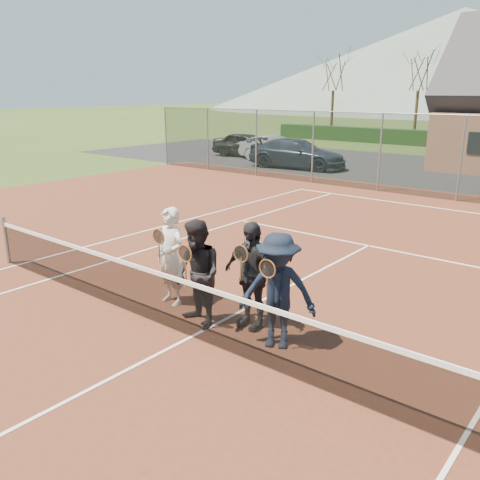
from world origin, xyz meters
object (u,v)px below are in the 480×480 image
(car_c, at_px, (297,154))
(car_b, at_px, (274,149))
(tennis_net, at_px, (191,307))
(player_b, at_px, (198,275))
(player_a, at_px, (171,256))
(player_d, at_px, (278,291))
(player_c, at_px, (251,275))
(car_a, at_px, (247,145))

(car_c, bearing_deg, car_b, 50.74)
(tennis_net, relative_size, player_b, 6.49)
(tennis_net, relative_size, player_a, 6.49)
(car_b, relative_size, player_d, 2.30)
(player_a, xyz_separation_m, player_b, (1.03, -0.38, -0.00))
(player_d, bearing_deg, tennis_net, -152.91)
(car_b, relative_size, player_c, 2.30)
(car_b, xyz_separation_m, tennis_net, (11.49, -18.45, -0.14))
(car_c, relative_size, player_a, 2.81)
(tennis_net, xyz_separation_m, player_b, (-0.21, 0.39, 0.38))
(player_d, bearing_deg, car_b, 125.47)
(car_c, height_order, player_a, player_a)
(player_c, bearing_deg, car_c, 120.54)
(car_a, bearing_deg, player_d, -148.01)
(car_c, xyz_separation_m, player_c, (9.41, -15.95, 0.19))
(player_c, bearing_deg, tennis_net, -117.37)
(car_b, bearing_deg, player_a, -147.03)
(car_c, height_order, player_b, player_b)
(player_c, bearing_deg, player_a, -174.63)
(player_a, bearing_deg, tennis_net, -31.76)
(player_a, relative_size, player_b, 1.00)
(car_a, height_order, car_b, car_a)
(car_a, height_order, car_c, car_c)
(player_c, height_order, player_d, same)
(car_a, xyz_separation_m, car_c, (4.95, -2.10, 0.02))
(car_a, distance_m, player_d, 23.77)
(player_c, bearing_deg, player_b, -141.89)
(tennis_net, bearing_deg, car_c, 117.90)
(car_a, relative_size, tennis_net, 0.36)
(car_c, xyz_separation_m, player_d, (10.14, -16.25, 0.19))
(player_a, relative_size, player_d, 1.00)
(player_a, height_order, player_b, same)
(car_b, xyz_separation_m, car_c, (2.56, -1.58, 0.05))
(car_b, distance_m, tennis_net, 21.74)
(car_a, distance_m, tennis_net, 23.51)
(car_a, bearing_deg, tennis_net, -151.25)
(car_a, distance_m, car_c, 5.38)
(car_c, bearing_deg, tennis_net, -159.68)
(car_b, height_order, tennis_net, car_b)
(car_b, distance_m, player_a, 20.45)
(car_c, relative_size, player_c, 2.81)
(player_b, bearing_deg, tennis_net, -61.80)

